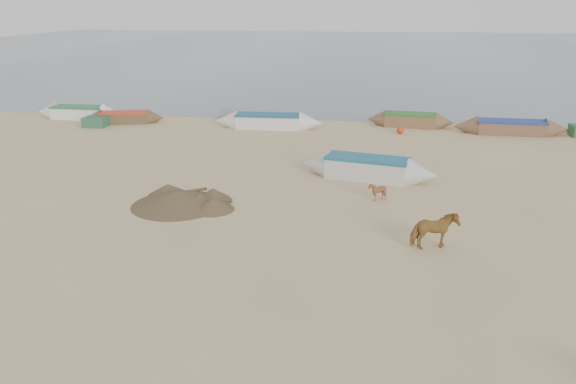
% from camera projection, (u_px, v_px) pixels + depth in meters
% --- Properties ---
extents(ground, '(140.00, 140.00, 0.00)m').
position_uv_depth(ground, '(270.00, 267.00, 16.59)').
color(ground, tan).
rests_on(ground, ground).
extents(sea, '(160.00, 160.00, 0.00)m').
position_uv_depth(sea, '(352.00, 49.00, 93.53)').
color(sea, slate).
rests_on(sea, ground).
extents(cow_adult, '(1.59, 1.09, 1.23)m').
position_uv_depth(cow_adult, '(434.00, 231.00, 17.61)').
color(cow_adult, olive).
rests_on(cow_adult, ground).
extents(calf_front, '(0.77, 0.70, 0.75)m').
position_uv_depth(calf_front, '(377.00, 191.00, 22.04)').
color(calf_front, brown).
rests_on(calf_front, ground).
extents(near_canoe, '(6.26, 2.63, 0.99)m').
position_uv_depth(near_canoe, '(367.00, 168.00, 24.73)').
color(near_canoe, beige).
rests_on(near_canoe, ground).
extents(debris_pile, '(4.45, 4.45, 0.57)m').
position_uv_depth(debris_pile, '(177.00, 198.00, 21.56)').
color(debris_pile, brown).
rests_on(debris_pile, ground).
extents(waterline_canoes, '(41.73, 3.36, 0.89)m').
position_uv_depth(waterline_canoes, '(325.00, 121.00, 34.88)').
color(waterline_canoes, white).
rests_on(waterline_canoes, ground).
extents(beach_clutter, '(47.56, 4.78, 0.64)m').
position_uv_depth(beach_clutter, '(397.00, 125.00, 34.45)').
color(beach_clutter, '#2A5E3F').
rests_on(beach_clutter, ground).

